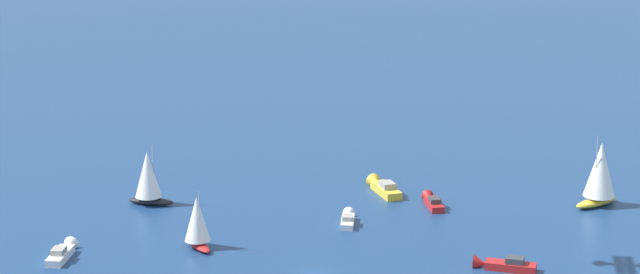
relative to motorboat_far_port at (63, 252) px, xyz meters
The scene contains 9 objects.
ground_plane 38.80m from the motorboat_far_port, 96.71° to the right, with size 2000.00×2000.00×0.00m, color navy.
motorboat_far_port is the anchor object (origin of this frame).
sailboat_inshore 27.33m from the motorboat_far_port, 15.65° to the right, with size 5.25×8.61×10.77m.
sailboat_offshore 91.14m from the motorboat_far_port, 70.12° to the right, with size 8.37×9.37×12.71m.
motorboat_trailing 63.64m from the motorboat_far_port, 63.06° to the right, with size 8.73×3.76×2.46m.
motorboat_ahead 46.34m from the motorboat_far_port, 66.28° to the right, with size 7.98×2.06×2.32m.
motorboat_mid_cluster 65.90m from the motorboat_far_port, 90.51° to the right, with size 4.44×9.43×2.65m.
sailboat_outer_ring_a 20.71m from the motorboat_far_port, 75.15° to the right, with size 7.09×5.81×9.30m.
motorboat_outer_ring_d 60.09m from the motorboat_far_port, 53.06° to the right, with size 11.13×6.66×3.16m.
Camera 1 is at (-141.98, -10.73, 57.42)m, focal length 59.01 mm.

